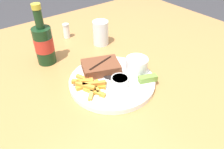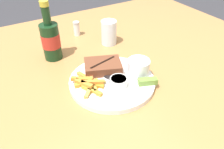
{
  "view_description": "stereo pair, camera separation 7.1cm",
  "coord_description": "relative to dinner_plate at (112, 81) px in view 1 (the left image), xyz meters",
  "views": [
    {
      "loc": [
        -0.35,
        -0.45,
        1.2
      ],
      "look_at": [
        0.0,
        0.0,
        0.77
      ],
      "focal_mm": 35.0,
      "sensor_mm": 36.0,
      "label": 1
    },
    {
      "loc": [
        -0.29,
        -0.49,
        1.2
      ],
      "look_at": [
        0.0,
        0.0,
        0.77
      ],
      "focal_mm": 35.0,
      "sensor_mm": 36.0,
      "label": 2
    }
  ],
  "objects": [
    {
      "name": "beer_bottle",
      "position": [
        -0.11,
        0.26,
        0.07
      ],
      "size": [
        0.07,
        0.07,
        0.22
      ],
      "color": "#143319",
      "rests_on": "dining_table"
    },
    {
      "name": "pickle_spear",
      "position": [
        0.09,
        -0.08,
        0.02
      ],
      "size": [
        0.07,
        0.04,
        0.02
      ],
      "color": "olive",
      "rests_on": "dinner_plate"
    },
    {
      "name": "dipping_sauce_cup",
      "position": [
        0.0,
        -0.04,
        0.03
      ],
      "size": [
        0.06,
        0.06,
        0.03
      ],
      "color": "silver",
      "rests_on": "dinner_plate"
    },
    {
      "name": "fries_pile",
      "position": [
        -0.08,
        0.01,
        0.02
      ],
      "size": [
        0.1,
        0.14,
        0.02
      ],
      "color": "orange",
      "rests_on": "dinner_plate"
    },
    {
      "name": "drinking_glass",
      "position": [
        0.13,
        0.25,
        0.04
      ],
      "size": [
        0.07,
        0.07,
        0.1
      ],
      "color": "silver",
      "rests_on": "dining_table"
    },
    {
      "name": "fork_utensil",
      "position": [
        -0.07,
        -0.03,
        0.01
      ],
      "size": [
        0.13,
        0.07,
        0.0
      ],
      "rotation": [
        0.0,
        0.0,
        6.71
      ],
      "color": "#B7B7BC",
      "rests_on": "dinner_plate"
    },
    {
      "name": "coleslaw_cup",
      "position": [
        0.09,
        -0.02,
        0.04
      ],
      "size": [
        0.07,
        0.07,
        0.05
      ],
      "color": "white",
      "rests_on": "dinner_plate"
    },
    {
      "name": "dining_table",
      "position": [
        0.0,
        0.0,
        -0.07
      ],
      "size": [
        1.55,
        1.33,
        0.74
      ],
      "color": "#A87542",
      "rests_on": "ground_plane"
    },
    {
      "name": "knife_utensil",
      "position": [
        -0.01,
        0.03,
        0.01
      ],
      "size": [
        0.08,
        0.16,
        0.01
      ],
      "rotation": [
        0.0,
        0.0,
        1.99
      ],
      "color": "#B7B7BC",
      "rests_on": "dinner_plate"
    },
    {
      "name": "steak_portion",
      "position": [
        0.0,
        0.06,
        0.02
      ],
      "size": [
        0.15,
        0.13,
        0.03
      ],
      "color": "brown",
      "rests_on": "dinner_plate"
    },
    {
      "name": "salt_shaker",
      "position": [
        0.04,
        0.39,
        0.02
      ],
      "size": [
        0.03,
        0.03,
        0.07
      ],
      "color": "white",
      "rests_on": "dining_table"
    },
    {
      "name": "dinner_plate",
      "position": [
        0.0,
        0.0,
        0.0
      ],
      "size": [
        0.28,
        0.28,
        0.02
      ],
      "color": "white",
      "rests_on": "dining_table"
    }
  ]
}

